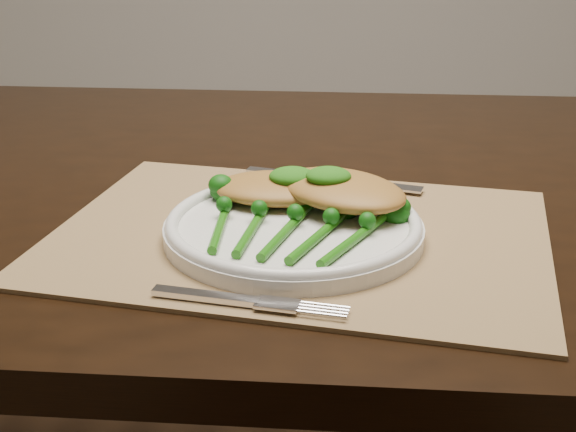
{
  "coord_description": "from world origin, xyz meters",
  "views": [
    {
      "loc": [
        -0.01,
        -1.04,
        1.08
      ],
      "look_at": [
        -0.02,
        -0.31,
        0.78
      ],
      "focal_mm": 50.0,
      "sensor_mm": 36.0,
      "label": 1
    }
  ],
  "objects_px": {
    "dining_table": "(332,427)",
    "chicken_fillet_left": "(276,188)",
    "dinner_plate": "(294,227)",
    "broccolini_bundle": "(288,229)",
    "placemat": "(300,235)"
  },
  "relations": [
    {
      "from": "dining_table",
      "to": "placemat",
      "type": "height_order",
      "value": "placemat"
    },
    {
      "from": "dining_table",
      "to": "dinner_plate",
      "type": "relative_size",
      "value": 6.41
    },
    {
      "from": "dinner_plate",
      "to": "dining_table",
      "type": "bearing_deg",
      "value": 74.95
    },
    {
      "from": "placemat",
      "to": "broccolini_bundle",
      "type": "bearing_deg",
      "value": -94.81
    },
    {
      "from": "placemat",
      "to": "chicken_fillet_left",
      "type": "distance_m",
      "value": 0.07
    },
    {
      "from": "chicken_fillet_left",
      "to": "broccolini_bundle",
      "type": "height_order",
      "value": "chicken_fillet_left"
    },
    {
      "from": "dinner_plate",
      "to": "broccolini_bundle",
      "type": "distance_m",
      "value": 0.03
    },
    {
      "from": "chicken_fillet_left",
      "to": "broccolini_bundle",
      "type": "xyz_separation_m",
      "value": [
        0.01,
        -0.09,
        -0.01
      ]
    },
    {
      "from": "placemat",
      "to": "chicken_fillet_left",
      "type": "xyz_separation_m",
      "value": [
        -0.03,
        0.05,
        0.03
      ]
    },
    {
      "from": "broccolini_bundle",
      "to": "chicken_fillet_left",
      "type": "bearing_deg",
      "value": 114.73
    },
    {
      "from": "dining_table",
      "to": "chicken_fillet_left",
      "type": "xyz_separation_m",
      "value": [
        -0.07,
        -0.13,
        0.41
      ]
    },
    {
      "from": "dining_table",
      "to": "chicken_fillet_left",
      "type": "height_order",
      "value": "chicken_fillet_left"
    },
    {
      "from": "dinner_plate",
      "to": "broccolini_bundle",
      "type": "height_order",
      "value": "broccolini_bundle"
    },
    {
      "from": "dinner_plate",
      "to": "chicken_fillet_left",
      "type": "bearing_deg",
      "value": 106.39
    },
    {
      "from": "chicken_fillet_left",
      "to": "broccolini_bundle",
      "type": "distance_m",
      "value": 0.09
    }
  ]
}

